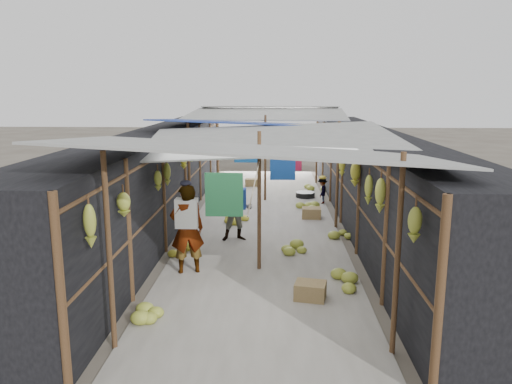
# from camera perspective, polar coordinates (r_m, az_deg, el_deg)

# --- Properties ---
(ground) EXTENTS (80.00, 80.00, 0.00)m
(ground) POSITION_cam_1_polar(r_m,az_deg,el_deg) (6.79, -0.46, -17.67)
(ground) COLOR #6B6356
(ground) RESTS_ON ground
(aisle_slab) EXTENTS (3.60, 16.00, 0.02)m
(aisle_slab) POSITION_cam_1_polar(r_m,az_deg,el_deg) (12.85, 0.84, -3.36)
(aisle_slab) COLOR #9E998E
(aisle_slab) RESTS_ON ground
(stall_left) EXTENTS (1.40, 15.00, 2.30)m
(stall_left) POSITION_cam_1_polar(r_m,az_deg,el_deg) (12.95, -11.19, 1.70)
(stall_left) COLOR black
(stall_left) RESTS_ON ground
(stall_right) EXTENTS (1.40, 15.00, 2.30)m
(stall_right) POSITION_cam_1_polar(r_m,az_deg,el_deg) (12.84, 12.99, 1.54)
(stall_right) COLOR black
(stall_right) RESTS_ON ground
(crate_near) EXTENTS (0.55, 0.48, 0.29)m
(crate_near) POSITION_cam_1_polar(r_m,az_deg,el_deg) (8.21, 6.22, -11.20)
(crate_near) COLOR #96784C
(crate_near) RESTS_ON ground
(crate_mid) EXTENTS (0.51, 0.42, 0.29)m
(crate_mid) POSITION_cam_1_polar(r_m,az_deg,el_deg) (13.18, 6.34, -2.44)
(crate_mid) COLOR #96784C
(crate_mid) RESTS_ON ground
(crate_back) EXTENTS (0.44, 0.36, 0.28)m
(crate_back) POSITION_cam_1_polar(r_m,az_deg,el_deg) (17.52, -0.51, 1.09)
(crate_back) COLOR #96784C
(crate_back) RESTS_ON ground
(black_basin) EXTENTS (0.60, 0.60, 0.18)m
(black_basin) POSITION_cam_1_polar(r_m,az_deg,el_deg) (15.74, 5.65, -0.34)
(black_basin) COLOR black
(black_basin) RESTS_ON ground
(vendor_elderly) EXTENTS (0.70, 0.56, 1.67)m
(vendor_elderly) POSITION_cam_1_polar(r_m,az_deg,el_deg) (9.17, -7.87, -4.23)
(vendor_elderly) COLOR white
(vendor_elderly) RESTS_ON ground
(shopper_blue) EXTENTS (0.77, 0.65, 1.42)m
(shopper_blue) POSITION_cam_1_polar(r_m,az_deg,el_deg) (11.08, -2.18, -2.05)
(shopper_blue) COLOR navy
(shopper_blue) RESTS_ON ground
(vendor_seated) EXTENTS (0.41, 0.57, 0.79)m
(vendor_seated) POSITION_cam_1_polar(r_m,az_deg,el_deg) (14.87, 7.58, 0.12)
(vendor_seated) COLOR #48443E
(vendor_seated) RESTS_ON ground
(market_canopy) EXTENTS (5.62, 15.20, 2.77)m
(market_canopy) POSITION_cam_1_polar(r_m,az_deg,el_deg) (12.79, 1.02, 7.46)
(market_canopy) COLOR brown
(market_canopy) RESTS_ON ground
(hanging_bananas) EXTENTS (3.96, 13.80, 0.74)m
(hanging_bananas) POSITION_cam_1_polar(r_m,az_deg,el_deg) (12.51, 1.40, 4.09)
(hanging_bananas) COLOR olive
(hanging_bananas) RESTS_ON ground
(floor_bananas) EXTENTS (4.05, 10.39, 0.36)m
(floor_bananas) POSITION_cam_1_polar(r_m,az_deg,el_deg) (12.30, 2.27, -3.34)
(floor_bananas) COLOR gold
(floor_bananas) RESTS_ON ground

